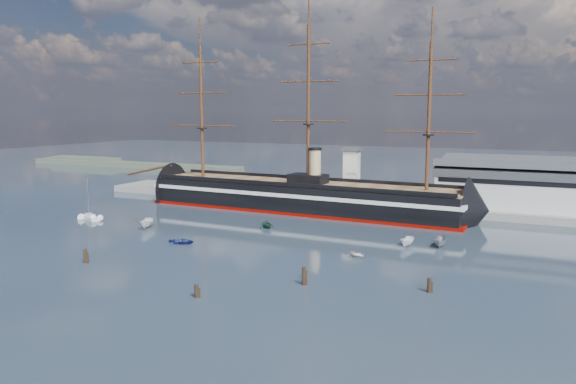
% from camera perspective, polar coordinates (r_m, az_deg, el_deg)
% --- Properties ---
extents(ground, '(600.00, 600.00, 0.00)m').
position_cam_1_polar(ground, '(134.21, 0.69, -3.51)').
color(ground, '#252F3D').
rests_on(ground, ground).
extents(quay, '(180.00, 18.00, 2.00)m').
position_cam_1_polar(quay, '(164.17, 9.08, -1.44)').
color(quay, slate).
rests_on(quay, ground).
extents(warehouse, '(63.00, 21.00, 11.60)m').
position_cam_1_polar(warehouse, '(160.98, 26.20, 0.49)').
color(warehouse, '#B7BABC').
rests_on(warehouse, ground).
extents(quay_tower, '(5.00, 5.00, 15.00)m').
position_cam_1_polar(quay_tower, '(162.02, 6.48, 1.97)').
color(quay_tower, silver).
rests_on(quay_tower, ground).
extents(shoreline, '(120.00, 10.00, 4.00)m').
position_cam_1_polar(shoreline, '(290.07, -16.95, 2.80)').
color(shoreline, '#3F4C38').
rests_on(shoreline, ground).
extents(warship, '(113.23, 20.23, 53.94)m').
position_cam_1_polar(warship, '(155.01, 0.77, -0.39)').
color(warship, black).
rests_on(warship, ground).
extents(sailboat, '(6.79, 4.47, 10.53)m').
position_cam_1_polar(sailboat, '(150.80, -19.44, -2.41)').
color(sailboat, white).
rests_on(sailboat, ground).
extents(motorboat_a, '(7.56, 5.00, 2.84)m').
position_cam_1_polar(motorboat_a, '(135.96, -14.12, -3.61)').
color(motorboat_a, white).
rests_on(motorboat_a, ground).
extents(motorboat_b, '(1.88, 3.49, 1.55)m').
position_cam_1_polar(motorboat_b, '(119.20, -10.73, -5.17)').
color(motorboat_b, navy).
rests_on(motorboat_b, ground).
extents(motorboat_c, '(6.37, 2.65, 2.50)m').
position_cam_1_polar(motorboat_c, '(118.13, 15.21, -5.44)').
color(motorboat_c, gray).
rests_on(motorboat_c, ground).
extents(motorboat_d, '(5.87, 7.29, 2.47)m').
position_cam_1_polar(motorboat_d, '(132.38, -2.20, -3.68)').
color(motorboat_d, '#1B4630').
rests_on(motorboat_d, ground).
extents(motorboat_e, '(2.36, 2.74, 1.22)m').
position_cam_1_polar(motorboat_e, '(107.56, 7.08, -6.56)').
color(motorboat_e, silver).
rests_on(motorboat_e, ground).
extents(motorboat_f, '(6.07, 3.00, 2.32)m').
position_cam_1_polar(motorboat_f, '(117.35, 12.01, -5.42)').
color(motorboat_f, white).
rests_on(motorboat_f, ground).
extents(piling_near_left, '(0.64, 0.64, 3.26)m').
position_cam_1_polar(piling_near_left, '(109.03, -19.86, -6.80)').
color(piling_near_left, black).
rests_on(piling_near_left, ground).
extents(piling_near_mid, '(0.64, 0.64, 2.71)m').
position_cam_1_polar(piling_near_mid, '(85.53, -9.27, -10.55)').
color(piling_near_mid, black).
rests_on(piling_near_mid, ground).
extents(piling_near_right, '(0.64, 0.64, 3.63)m').
position_cam_1_polar(piling_near_right, '(90.23, 1.62, -9.43)').
color(piling_near_right, black).
rests_on(piling_near_right, ground).
extents(piling_far_right, '(0.64, 0.64, 2.98)m').
position_cam_1_polar(piling_far_right, '(89.35, 14.13, -9.87)').
color(piling_far_right, black).
rests_on(piling_far_right, ground).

